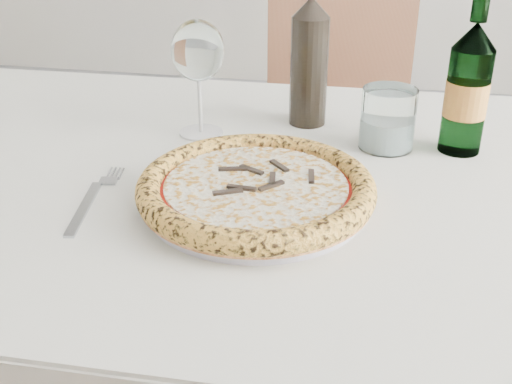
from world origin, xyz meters
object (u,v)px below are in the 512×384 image
wine_bottle (309,60)px  dining_table (268,222)px  tumbler (387,123)px  chair_far (335,132)px  wine_glass (198,53)px  plate (256,199)px  pizza (256,188)px  beer_bottle (468,89)px

wine_bottle → dining_table: bearing=-97.9°
tumbler → dining_table: bearing=-141.3°
tumbler → wine_bottle: size_ratio=0.37×
chair_far → wine_bottle: bearing=-92.5°
dining_table → wine_bottle: 0.30m
tumbler → wine_glass: bearing=-180.0°
wine_bottle → plate: bearing=-95.5°
plate → pizza: pizza is taller
tumbler → chair_far: bearing=101.0°
plate → beer_bottle: beer_bottle is taller
pizza → wine_glass: (-0.14, 0.24, 0.12)m
plate → wine_glass: wine_glass is taller
wine_glass → wine_bottle: 0.20m
wine_glass → wine_bottle: wine_bottle is taller
pizza → tumbler: size_ratio=3.27×
dining_table → wine_glass: (-0.14, 0.14, 0.23)m
chair_far → wine_bottle: wine_bottle is taller
chair_far → tumbler: size_ratio=9.31×
chair_far → wine_glass: 0.74m
tumbler → beer_bottle: size_ratio=0.38×
pizza → wine_bottle: 0.34m
dining_table → tumbler: bearing=38.7°
beer_bottle → chair_far: bearing=111.5°
plate → pizza: size_ratio=0.92×
dining_table → plate: plate is taller
dining_table → tumbler: (0.17, 0.14, 0.13)m
dining_table → wine_bottle: wine_bottle is taller
dining_table → beer_bottle: size_ratio=5.80×
plate → wine_bottle: size_ratio=1.11×
pizza → wine_glass: 0.30m
dining_table → beer_bottle: 0.38m
beer_bottle → wine_glass: bearing=-178.7°
chair_far → beer_bottle: 0.72m
plate → wine_glass: 0.31m
beer_bottle → tumbler: bearing=-175.1°
plate → pizza: bearing=-161.7°
tumbler → wine_bottle: 0.18m
chair_far → wine_bottle: (-0.02, -0.52, 0.34)m
chair_far → tumbler: chair_far is taller
wine_glass → beer_bottle: 0.43m
dining_table → chair_far: bearing=85.9°
dining_table → pizza: pizza is taller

